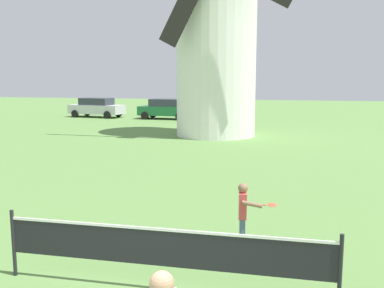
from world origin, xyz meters
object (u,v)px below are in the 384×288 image
(tennis_net, at_px, (163,248))
(player_far, at_px, (244,211))
(windmill, at_px, (216,22))
(parked_car_green, at_px, (166,109))
(parked_car_silver, at_px, (97,107))

(tennis_net, xyz_separation_m, player_far, (1.00, 2.03, 0.01))
(windmill, height_order, parked_car_green, windmill)
(windmill, xyz_separation_m, parked_car_green, (-5.35, 8.71, -5.34))
(parked_car_green, bearing_deg, player_far, -70.94)
(tennis_net, distance_m, player_far, 2.26)
(player_far, height_order, parked_car_green, parked_car_green)
(player_far, bearing_deg, parked_car_silver, 120.09)
(windmill, distance_m, parked_car_green, 11.54)
(windmill, bearing_deg, player_far, -78.87)
(tennis_net, distance_m, parked_car_green, 27.50)
(player_far, bearing_deg, parked_car_green, 109.06)
(player_far, distance_m, parked_car_silver, 28.65)
(tennis_net, xyz_separation_m, parked_car_green, (-7.45, 26.47, 0.12))
(windmill, relative_size, parked_car_silver, 2.78)
(windmill, distance_m, parked_car_silver, 15.42)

